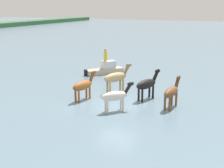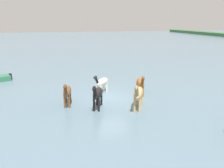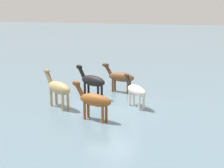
{
  "view_description": "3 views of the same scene",
  "coord_description": "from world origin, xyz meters",
  "views": [
    {
      "loc": [
        -17.33,
        -7.75,
        6.23
      ],
      "look_at": [
        0.42,
        0.57,
        1.18
      ],
      "focal_mm": 49.82,
      "sensor_mm": 36.0,
      "label": 1
    },
    {
      "loc": [
        15.58,
        -3.65,
        5.72
      ],
      "look_at": [
        -0.66,
        0.29,
        0.89
      ],
      "focal_mm": 35.17,
      "sensor_mm": 36.0,
      "label": 2
    },
    {
      "loc": [
        -6.93,
        16.46,
        5.23
      ],
      "look_at": [
        0.29,
        -0.63,
        1.13
      ],
      "focal_mm": 53.81,
      "sensor_mm": 36.0,
      "label": 3
    }
  ],
  "objects": [
    {
      "name": "horse_rear_stallion",
      "position": [
        2.65,
        1.28,
        1.1
      ],
      "size": [
        2.47,
        1.52,
        2.0
      ],
      "rotation": [
        0.0,
        0.0,
        5.82
      ],
      "color": "tan",
      "rests_on": "ground_plane"
    },
    {
      "name": "ground_plane",
      "position": [
        0.0,
        0.0,
        0.0
      ],
      "size": [
        211.82,
        211.82,
        0.0
      ],
      "primitive_type": "plane",
      "color": "slate"
    },
    {
      "name": "horse_dark_mare",
      "position": [
        -0.06,
        2.45,
        1.0
      ],
      "size": [
        2.35,
        0.88,
        1.81
      ],
      "rotation": [
        0.0,
        0.0,
        6.09
      ],
      "color": "brown",
      "rests_on": "ground_plane"
    },
    {
      "name": "horse_chestnut_trailing",
      "position": [
        1.89,
        -1.33,
        1.05
      ],
      "size": [
        2.43,
        1.19,
        1.91
      ],
      "rotation": [
        0.0,
        0.0,
        5.94
      ],
      "color": "black",
      "rests_on": "ground_plane"
    },
    {
      "name": "boat_dinghy_port",
      "position": [
        7.84,
        4.76,
        0.3
      ],
      "size": [
        3.44,
        2.92,
        1.31
      ],
      "rotation": [
        0.0,
        0.0,
        5.64
      ],
      "color": "#B7AD93",
      "rests_on": "ground_plane"
    },
    {
      "name": "person_helmsman_aft",
      "position": [
        7.89,
        4.73,
        1.71
      ],
      "size": [
        0.32,
        0.32,
        1.19
      ],
      "color": "yellow",
      "rests_on": "boat_dinghy_port"
    },
    {
      "name": "horse_gray_outer",
      "position": [
        0.84,
        -3.28,
        1.01
      ],
      "size": [
        2.37,
        0.76,
        1.83
      ],
      "rotation": [
        0.0,
        0.0,
        6.16
      ],
      "color": "brown",
      "rests_on": "ground_plane"
    },
    {
      "name": "horse_pinto_flank",
      "position": [
        -1.22,
        -0.43,
        0.94
      ],
      "size": [
        1.9,
        1.67,
        1.7
      ],
      "rotation": [
        0.0,
        0.0,
        5.59
      ],
      "color": "silver",
      "rests_on": "ground_plane"
    }
  ]
}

